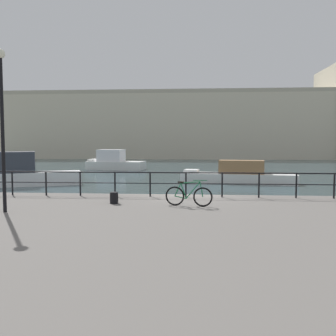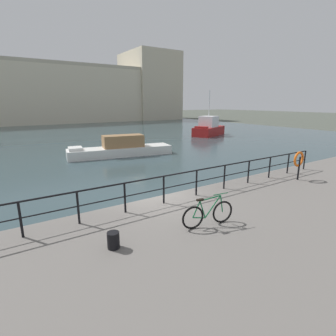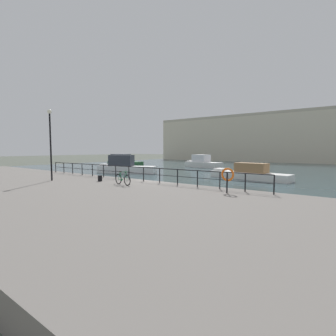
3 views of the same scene
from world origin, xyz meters
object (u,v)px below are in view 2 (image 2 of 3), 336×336
(harbor_building, at_px, (54,93))
(mooring_bollard, at_px, (113,240))
(moored_small_launch, at_px, (209,128))
(life_ring_stand, at_px, (299,160))
(moored_green_narrowboat, at_px, (121,148))
(parked_bicycle, at_px, (208,214))

(harbor_building, relative_size, mooring_bollard, 168.19)
(moored_small_launch, height_order, mooring_bollard, moored_small_launch)
(life_ring_stand, bearing_deg, harbor_building, 90.59)
(moored_green_narrowboat, relative_size, mooring_bollard, 20.51)
(harbor_building, bearing_deg, moored_green_narrowboat, -93.56)
(harbor_building, height_order, parked_bicycle, harbor_building)
(parked_bicycle, bearing_deg, moored_small_launch, 57.69)
(moored_small_launch, bearing_deg, life_ring_stand, 33.83)
(moored_green_narrowboat, xyz_separation_m, parked_bicycle, (-3.57, -15.33, 0.59))
(parked_bicycle, xyz_separation_m, life_ring_stand, (6.93, 1.34, 0.59))
(moored_small_launch, height_order, parked_bicycle, moored_small_launch)
(mooring_bollard, bearing_deg, moored_green_narrowboat, 66.64)
(harbor_building, xyz_separation_m, moored_green_narrowboat, (-2.76, -44.38, -5.90))
(harbor_building, relative_size, parked_bicycle, 42.13)
(mooring_bollard, xyz_separation_m, life_ring_stand, (9.82, 0.97, 0.75))
(moored_green_narrowboat, bearing_deg, life_ring_stand, 112.91)
(moored_small_launch, bearing_deg, mooring_bollard, 19.18)
(harbor_building, relative_size, life_ring_stand, 52.97)
(moored_green_narrowboat, bearing_deg, parked_bicycle, 86.29)
(harbor_building, distance_m, moored_small_launch, 40.35)
(harbor_building, height_order, life_ring_stand, harbor_building)
(parked_bicycle, bearing_deg, harbor_building, 93.26)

